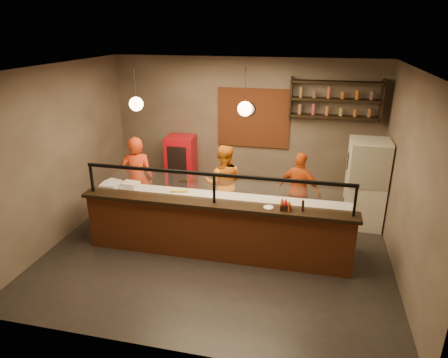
% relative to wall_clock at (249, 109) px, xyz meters
% --- Properties ---
extents(floor, '(6.00, 6.00, 0.00)m').
position_rel_wall_clock_xyz_m(floor, '(-0.10, -2.46, -2.10)').
color(floor, black).
rests_on(floor, ground).
extents(ceiling, '(6.00, 6.00, 0.00)m').
position_rel_wall_clock_xyz_m(ceiling, '(-0.10, -2.46, 1.10)').
color(ceiling, '#37312B').
rests_on(ceiling, wall_back).
extents(wall_back, '(6.00, 0.00, 6.00)m').
position_rel_wall_clock_xyz_m(wall_back, '(-0.10, 0.04, -0.50)').
color(wall_back, '#796859').
rests_on(wall_back, floor).
extents(wall_left, '(0.00, 5.00, 5.00)m').
position_rel_wall_clock_xyz_m(wall_left, '(-3.10, -2.46, -0.50)').
color(wall_left, '#796859').
rests_on(wall_left, floor).
extents(wall_right, '(0.00, 5.00, 5.00)m').
position_rel_wall_clock_xyz_m(wall_right, '(2.90, -2.46, -0.50)').
color(wall_right, '#796859').
rests_on(wall_right, floor).
extents(wall_front, '(6.00, 0.00, 6.00)m').
position_rel_wall_clock_xyz_m(wall_front, '(-0.10, -4.96, -0.50)').
color(wall_front, '#796859').
rests_on(wall_front, floor).
extents(brick_patch, '(1.60, 0.04, 1.30)m').
position_rel_wall_clock_xyz_m(brick_patch, '(0.10, 0.01, -0.20)').
color(brick_patch, brown).
rests_on(brick_patch, wall_back).
extents(service_counter, '(4.60, 0.25, 1.00)m').
position_rel_wall_clock_xyz_m(service_counter, '(-0.10, -2.76, -1.60)').
color(service_counter, brown).
rests_on(service_counter, floor).
extents(counter_ledge, '(4.70, 0.37, 0.06)m').
position_rel_wall_clock_xyz_m(counter_ledge, '(-0.10, -2.76, -1.07)').
color(counter_ledge, black).
rests_on(counter_ledge, service_counter).
extents(worktop_cabinet, '(4.60, 0.75, 0.85)m').
position_rel_wall_clock_xyz_m(worktop_cabinet, '(-0.10, -2.26, -1.68)').
color(worktop_cabinet, gray).
rests_on(worktop_cabinet, floor).
extents(worktop, '(4.60, 0.75, 0.05)m').
position_rel_wall_clock_xyz_m(worktop, '(-0.10, -2.26, -1.23)').
color(worktop, beige).
rests_on(worktop, worktop_cabinet).
extents(sneeze_guard, '(4.50, 0.05, 0.52)m').
position_rel_wall_clock_xyz_m(sneeze_guard, '(-0.10, -2.76, -0.73)').
color(sneeze_guard, white).
rests_on(sneeze_guard, counter_ledge).
extents(wall_shelving, '(1.84, 0.28, 0.85)m').
position_rel_wall_clock_xyz_m(wall_shelving, '(1.80, -0.14, 0.30)').
color(wall_shelving, black).
rests_on(wall_shelving, wall_back).
extents(wall_clock, '(0.30, 0.04, 0.30)m').
position_rel_wall_clock_xyz_m(wall_clock, '(0.00, 0.00, 0.00)').
color(wall_clock, black).
rests_on(wall_clock, wall_back).
extents(pendant_left, '(0.24, 0.24, 0.77)m').
position_rel_wall_clock_xyz_m(pendant_left, '(-1.60, -2.26, 0.45)').
color(pendant_left, black).
rests_on(pendant_left, ceiling).
extents(pendant_right, '(0.24, 0.24, 0.77)m').
position_rel_wall_clock_xyz_m(pendant_right, '(0.30, -2.26, 0.45)').
color(pendant_right, black).
rests_on(pendant_right, ceiling).
extents(cook_left, '(0.74, 0.59, 1.77)m').
position_rel_wall_clock_xyz_m(cook_left, '(-2.02, -1.58, -1.22)').
color(cook_left, red).
rests_on(cook_left, floor).
extents(cook_mid, '(0.86, 0.70, 1.62)m').
position_rel_wall_clock_xyz_m(cook_mid, '(-0.28, -1.28, -1.29)').
color(cook_mid, orange).
rests_on(cook_mid, floor).
extents(cook_right, '(0.97, 0.71, 1.53)m').
position_rel_wall_clock_xyz_m(cook_right, '(1.24, -1.19, -1.33)').
color(cook_right, '#D44F14').
rests_on(cook_right, floor).
extents(fridge, '(0.76, 0.71, 1.79)m').
position_rel_wall_clock_xyz_m(fridge, '(2.50, -0.88, -1.21)').
color(fridge, beige).
rests_on(fridge, floor).
extents(red_cooler, '(0.66, 0.61, 1.47)m').
position_rel_wall_clock_xyz_m(red_cooler, '(-1.51, -0.31, -1.36)').
color(red_cooler, '#B30B17').
rests_on(red_cooler, floor).
extents(pizza_dough, '(0.55, 0.55, 0.01)m').
position_rel_wall_clock_xyz_m(pizza_dough, '(-0.55, -2.27, -1.19)').
color(pizza_dough, silver).
rests_on(pizza_dough, worktop).
extents(prep_tub_a, '(0.33, 0.29, 0.14)m').
position_rel_wall_clock_xyz_m(prep_tub_a, '(-2.25, -2.17, -1.13)').
color(prep_tub_a, white).
rests_on(prep_tub_a, worktop).
extents(prep_tub_b, '(0.33, 0.27, 0.15)m').
position_rel_wall_clock_xyz_m(prep_tub_b, '(-1.88, -2.20, -1.12)').
color(prep_tub_b, silver).
rests_on(prep_tub_b, worktop).
extents(prep_tub_c, '(0.32, 0.27, 0.15)m').
position_rel_wall_clock_xyz_m(prep_tub_c, '(-2.25, -2.35, -1.13)').
color(prep_tub_c, white).
rests_on(prep_tub_c, worktop).
extents(rolling_pin, '(0.34, 0.13, 0.06)m').
position_rel_wall_clock_xyz_m(rolling_pin, '(-0.94, -2.11, -1.17)').
color(rolling_pin, yellow).
rests_on(rolling_pin, worktop).
extents(condiment_caddy, '(0.19, 0.16, 0.10)m').
position_rel_wall_clock_xyz_m(condiment_caddy, '(1.07, -2.76, -0.99)').
color(condiment_caddy, black).
rests_on(condiment_caddy, counter_ledge).
extents(pepper_mill, '(0.05, 0.05, 0.19)m').
position_rel_wall_clock_xyz_m(pepper_mill, '(1.34, -2.76, -0.95)').
color(pepper_mill, black).
rests_on(pepper_mill, counter_ledge).
extents(small_plate, '(0.20, 0.20, 0.01)m').
position_rel_wall_clock_xyz_m(small_plate, '(0.80, -2.75, -1.03)').
color(small_plate, white).
rests_on(small_plate, counter_ledge).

